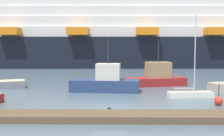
% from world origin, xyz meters
% --- Properties ---
extents(ground_plane, '(600.00, 600.00, 0.00)m').
position_xyz_m(ground_plane, '(0.00, 0.00, 0.00)').
color(ground_plane, slate).
extents(dock_pier, '(26.85, 2.38, 0.54)m').
position_xyz_m(dock_pier, '(0.00, -4.24, 0.23)').
color(dock_pier, brown).
rests_on(dock_pier, ground_plane).
extents(sailboat_0, '(4.25, 1.40, 7.65)m').
position_xyz_m(sailboat_0, '(7.41, 3.62, 0.38)').
color(sailboat_0, white).
rests_on(sailboat_0, ground_plane).
extents(fishing_boat_1, '(7.47, 3.81, 5.31)m').
position_xyz_m(fishing_boat_1, '(5.28, 10.95, 1.00)').
color(fishing_boat_1, maroon).
rests_on(fishing_boat_1, ground_plane).
extents(fishing_boat_2, '(7.29, 2.78, 5.42)m').
position_xyz_m(fishing_boat_2, '(-0.59, 6.63, 1.01)').
color(fishing_boat_2, navy).
rests_on(fishing_boat_2, ground_plane).
extents(channel_buoy_0, '(0.72, 0.72, 1.78)m').
position_xyz_m(channel_buoy_0, '(8.74, 0.21, 0.37)').
color(channel_buoy_0, red).
rests_on(channel_buoy_0, ground_plane).
extents(channel_buoy_1, '(0.74, 0.74, 1.70)m').
position_xyz_m(channel_buoy_1, '(-1.72, 17.90, 0.38)').
color(channel_buoy_1, orange).
rests_on(channel_buoy_1, ground_plane).
extents(cruise_ship, '(117.30, 19.92, 22.82)m').
position_xyz_m(cruise_ship, '(-0.52, 41.76, 7.35)').
color(cruise_ship, black).
rests_on(cruise_ship, ground_plane).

